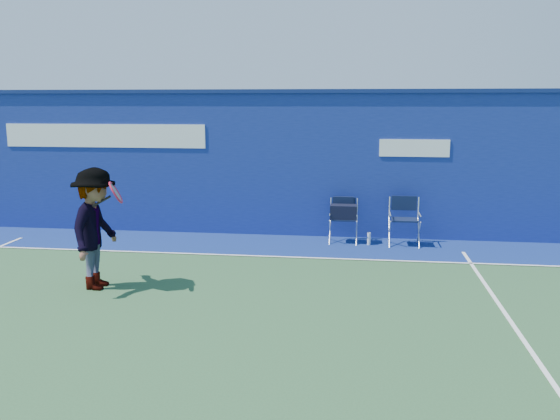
# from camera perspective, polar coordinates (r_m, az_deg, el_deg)

# --- Properties ---
(ground) EXTENTS (80.00, 80.00, 0.00)m
(ground) POSITION_cam_1_polar(r_m,az_deg,el_deg) (8.20, -10.71, -9.98)
(ground) COLOR #2B512E
(ground) RESTS_ON ground
(stadium_wall) EXTENTS (24.00, 0.50, 3.08)m
(stadium_wall) POSITION_cam_1_polar(r_m,az_deg,el_deg) (12.79, -3.68, 4.64)
(stadium_wall) COLOR navy
(stadium_wall) RESTS_ON ground
(out_of_bounds_strip) EXTENTS (24.00, 1.80, 0.01)m
(out_of_bounds_strip) POSITION_cam_1_polar(r_m,az_deg,el_deg) (11.99, -4.60, -3.26)
(out_of_bounds_strip) COLOR navy
(out_of_bounds_strip) RESTS_ON ground
(court_lines) EXTENTS (24.00, 12.00, 0.01)m
(court_lines) POSITION_cam_1_polar(r_m,az_deg,el_deg) (8.74, -9.48, -8.57)
(court_lines) COLOR white
(court_lines) RESTS_ON out_of_bounds_strip
(directors_chair_left) EXTENTS (0.54, 0.50, 0.91)m
(directors_chair_left) POSITION_cam_1_polar(r_m,az_deg,el_deg) (12.07, 6.12, -1.33)
(directors_chair_left) COLOR silver
(directors_chair_left) RESTS_ON ground
(directors_chair_right) EXTENTS (0.57, 0.51, 0.96)m
(directors_chair_right) POSITION_cam_1_polar(r_m,az_deg,el_deg) (12.05, 11.84, -1.94)
(directors_chair_right) COLOR silver
(directors_chair_right) RESTS_ON ground
(water_bottle) EXTENTS (0.07, 0.07, 0.26)m
(water_bottle) POSITION_cam_1_polar(r_m,az_deg,el_deg) (11.97, 8.56, -2.76)
(water_bottle) COLOR silver
(water_bottle) RESTS_ON ground
(tennis_player) EXTENTS (0.91, 1.21, 1.86)m
(tennis_player) POSITION_cam_1_polar(r_m,az_deg,el_deg) (9.42, -17.31, -1.72)
(tennis_player) COLOR #EA4738
(tennis_player) RESTS_ON ground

